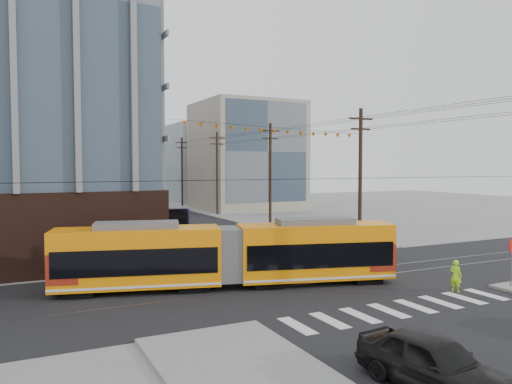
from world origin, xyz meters
TOP-DOWN VIEW (x-y plane):
  - ground at (0.00, 0.00)m, footprint 160.00×160.00m
  - bg_bldg_nw_near at (-17.00, 52.00)m, footprint 18.00×16.00m
  - bg_bldg_ne_near at (16.00, 48.00)m, footprint 14.00×14.00m
  - bg_bldg_nw_far at (-14.00, 72.00)m, footprint 16.00×18.00m
  - bg_bldg_ne_far at (18.00, 68.00)m, footprint 16.00×16.00m
  - utility_pole_far at (8.50, 56.00)m, footprint 0.30×0.30m
  - streetcar at (-5.51, 4.26)m, footprint 18.21×7.23m
  - city_bus at (-2.90, 25.71)m, footprint 3.52×10.94m
  - black_sedan at (-5.06, -9.81)m, footprint 2.59×5.11m
  - parked_car_silver at (-5.53, 12.28)m, footprint 3.09×4.96m
  - parked_car_white at (-5.89, 19.96)m, footprint 2.69×5.34m
  - parked_car_grey at (-4.96, 24.35)m, footprint 2.35×4.94m
  - pedestrian at (4.63, -1.90)m, footprint 0.58×0.71m
  - stop_sign at (7.76, -2.75)m, footprint 0.95×0.95m
  - jersey_barrier at (8.30, 10.68)m, footprint 2.08×4.07m

SIDE VIEW (x-z plane):
  - ground at x=0.00m, z-range 0.00..0.00m
  - jersey_barrier at x=8.30m, z-range 0.00..0.80m
  - parked_car_grey at x=-4.96m, z-range 0.00..1.36m
  - parked_car_white at x=-5.89m, z-range 0.00..1.49m
  - parked_car_silver at x=-5.53m, z-range 0.00..1.54m
  - black_sedan at x=-5.06m, z-range 0.00..1.67m
  - pedestrian at x=4.63m, z-range 0.00..1.68m
  - stop_sign at x=7.76m, z-range 0.00..2.53m
  - city_bus at x=-2.90m, z-range 0.00..3.05m
  - streetcar at x=-5.51m, z-range 0.00..3.50m
  - utility_pole_far at x=8.50m, z-range 0.00..11.00m
  - bg_bldg_ne_far at x=18.00m, z-range 0.00..14.00m
  - bg_bldg_ne_near at x=16.00m, z-range 0.00..16.00m
  - bg_bldg_nw_near at x=-17.00m, z-range 0.00..18.00m
  - bg_bldg_nw_far at x=-14.00m, z-range 0.00..20.00m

